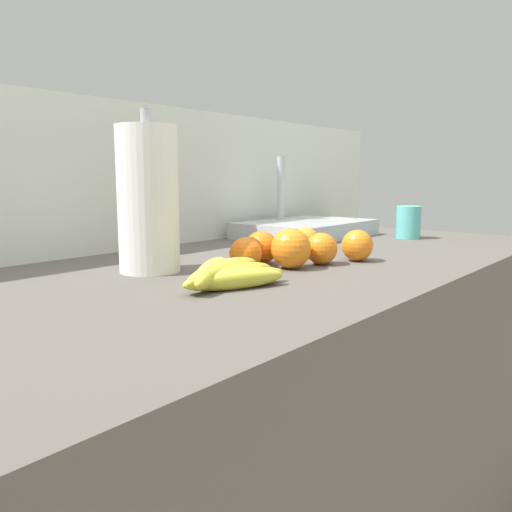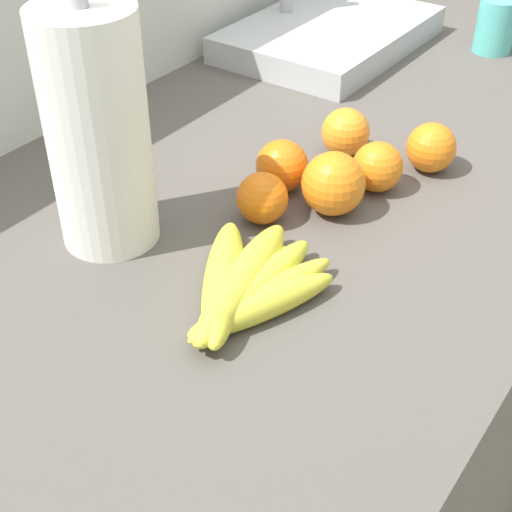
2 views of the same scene
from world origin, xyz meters
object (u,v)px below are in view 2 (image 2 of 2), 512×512
Objects in this scene: orange_far_right at (377,167)px; mug at (496,26)px; banana_bunch at (244,289)px; orange_center at (346,132)px; orange_right at (333,184)px; orange_back_left at (262,198)px; orange_front at (280,165)px; orange_back_right at (431,148)px; sink_basin at (329,33)px; paper_towel_roll at (98,132)px.

mug reaches higher than orange_far_right.
orange_center is (0.35, 0.08, 0.02)m from banana_bunch.
orange_back_left is at bearing 138.60° from orange_right.
orange_center is 0.99× the size of orange_front.
mug reaches higher than banana_bunch.
orange_back_left is (0.14, 0.08, 0.01)m from banana_bunch.
orange_back_right is 1.02× the size of orange_far_right.
orange_front is at bearing 124.69° from orange_far_right.
orange_center and orange_back_right have the same top height.
orange_far_right is (-0.06, -0.08, -0.00)m from orange_center.
orange_back_left is 0.67× the size of mug.
orange_center is at bearing -145.94° from sink_basin.
paper_towel_roll reaches higher than sink_basin.
mug is at bearing 3.36° from banana_bunch.
sink_basin reaches higher than orange_front.
mug reaches higher than orange_right.
orange_back_right is 0.17× the size of sink_basin.
sink_basin reaches higher than banana_bunch.
orange_center is 0.15m from orange_right.
orange_right is at bearing -41.40° from orange_back_left.
orange_right reaches higher than orange_back_right.
orange_far_right is 0.22× the size of paper_towel_roll.
orange_front is 0.72× the size of mug.
sink_basin is at bearing 34.06° from orange_center.
orange_center is at bearing 24.01° from orange_right.
mug is at bearing -2.08° from orange_back_left.
orange_back_left is (-0.24, 0.12, -0.00)m from orange_back_right.
paper_towel_roll is at bearing 143.17° from orange_far_right.
mug is (0.16, -0.26, 0.02)m from sink_basin.
orange_center is 0.71× the size of mug.
banana_bunch is at bearing -176.64° from mug.
orange_center is 1.00× the size of orange_back_right.
orange_front is (0.22, 0.10, 0.02)m from banana_bunch.
orange_back_right is at bearing -33.73° from paper_towel_roll.
orange_center is at bearing 12.49° from banana_bunch.
paper_towel_roll is (-0.37, 0.25, 0.11)m from orange_back_right.
paper_towel_roll reaches higher than orange_back_left.
orange_front reaches higher than banana_bunch.
orange_front is 0.26m from paper_towel_roll.
orange_back_left reaches higher than banana_bunch.
banana_bunch is at bearing -151.87° from orange_back_left.
orange_back_right is 0.09m from orange_far_right.
sink_basin reaches higher than orange_right.
orange_back_left is (-0.21, -0.00, -0.00)m from orange_center.
paper_towel_roll is at bearing 87.54° from banana_bunch.
orange_right is at bearing -95.17° from orange_front.
banana_bunch is 0.36m from orange_center.
banana_bunch is 0.73× the size of paper_towel_roll.
sink_basin is (0.48, 0.21, -0.01)m from orange_front.
paper_towel_roll reaches higher than orange_front.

